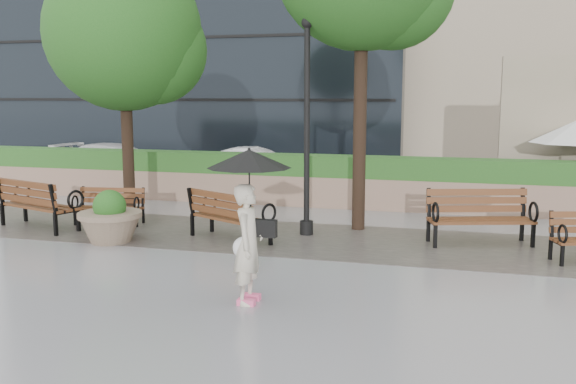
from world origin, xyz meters
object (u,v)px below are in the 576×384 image
(bench_2, at_px, (230,226))
(pedestrian, at_px, (249,211))
(bench_0, at_px, (39,214))
(bench_3, at_px, (480,229))
(car_left, at_px, (118,163))
(planter_left, at_px, (110,222))
(car_right, at_px, (256,168))
(lamppost, at_px, (307,141))
(bench_1, at_px, (109,214))

(bench_2, height_order, pedestrian, pedestrian)
(bench_0, xyz_separation_m, bench_2, (4.48, 0.03, -0.02))
(bench_0, bearing_deg, pedestrian, 169.00)
(bench_3, distance_m, car_left, 13.23)
(bench_0, distance_m, car_left, 7.65)
(planter_left, distance_m, car_right, 8.11)
(bench_0, height_order, lamppost, lamppost)
(bench_0, height_order, pedestrian, pedestrian)
(bench_2, distance_m, bench_3, 4.97)
(lamppost, xyz_separation_m, pedestrian, (0.30, -4.52, -0.67))
(bench_2, distance_m, car_left, 9.94)
(bench_2, bearing_deg, planter_left, 46.49)
(lamppost, distance_m, pedestrian, 4.58)
(car_right, distance_m, pedestrian, 11.49)
(bench_1, distance_m, bench_3, 8.11)
(bench_1, height_order, pedestrian, pedestrian)
(car_right, bearing_deg, bench_3, -137.69)
(bench_1, xyz_separation_m, car_right, (1.33, 6.54, 0.38))
(bench_1, xyz_separation_m, lamppost, (4.59, 0.16, 1.75))
(bench_2, relative_size, lamppost, 0.45)
(lamppost, relative_size, pedestrian, 2.06)
(lamppost, bearing_deg, car_left, 142.32)
(bench_3, bearing_deg, planter_left, 176.76)
(lamppost, bearing_deg, car_right, 117.07)
(planter_left, height_order, car_left, car_left)
(lamppost, bearing_deg, bench_2, -144.91)
(bench_2, xyz_separation_m, lamppost, (1.36, 0.96, 1.69))
(lamppost, xyz_separation_m, car_left, (-8.15, 6.30, -1.34))
(bench_0, height_order, bench_2, bench_0)
(car_right, bearing_deg, bench_0, 156.07)
(bench_3, bearing_deg, bench_2, 174.52)
(bench_2, height_order, lamppost, lamppost)
(bench_0, distance_m, bench_3, 9.41)
(lamppost, bearing_deg, bench_0, -170.42)
(bench_3, height_order, car_left, car_left)
(bench_0, xyz_separation_m, pedestrian, (6.14, -3.53, 1.00))
(car_left, bearing_deg, bench_3, -113.74)
(bench_3, distance_m, lamppost, 3.89)
(bench_0, distance_m, car_right, 7.81)
(bench_2, bearing_deg, bench_3, -140.40)
(bench_0, relative_size, bench_1, 1.36)
(bench_0, relative_size, pedestrian, 1.00)
(bench_1, xyz_separation_m, bench_2, (3.23, -0.80, 0.06))
(bench_0, height_order, bench_3, bench_0)
(bench_3, relative_size, lamppost, 0.48)
(bench_1, bearing_deg, car_left, 110.96)
(planter_left, relative_size, car_right, 0.33)
(lamppost, xyz_separation_m, car_right, (-3.26, 6.38, -1.36))
(bench_0, xyz_separation_m, planter_left, (2.22, -0.73, 0.09))
(bench_3, height_order, lamppost, lamppost)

